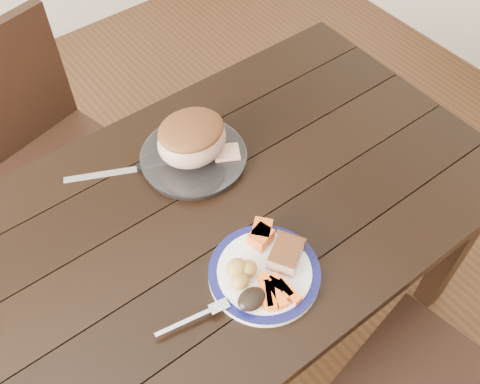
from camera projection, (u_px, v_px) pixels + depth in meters
ground at (220, 330)px, 1.99m from camera, size 4.00×4.00×0.00m
dining_table at (212, 233)px, 1.47m from camera, size 1.61×0.92×0.75m
chair_far at (45, 142)px, 1.85m from camera, size 0.51×0.52×0.93m
dinner_plate at (264, 273)px, 1.28m from camera, size 0.27×0.27×0.02m
plate_rim at (264, 272)px, 1.27m from camera, size 0.27×0.27×0.02m
serving_platter at (194, 158)px, 1.50m from camera, size 0.29×0.29×0.02m
pork_slice at (286, 255)px, 1.27m from camera, size 0.11×0.10×0.04m
roasted_potatoes at (241, 272)px, 1.24m from camera, size 0.08×0.07×0.05m
carrot_batons at (276, 291)px, 1.22m from camera, size 0.09×0.11×0.02m
pumpkin_wedges at (261, 234)px, 1.31m from camera, size 0.08×0.08×0.04m
dark_mushroom at (252, 299)px, 1.20m from camera, size 0.07×0.05×0.03m
fork at (198, 316)px, 1.20m from camera, size 0.18×0.05×0.00m
roast_joint at (192, 140)px, 1.44m from camera, size 0.19×0.17×0.13m
cut_slice at (227, 153)px, 1.49m from camera, size 0.09×0.08×0.02m
carving_knife at (144, 167)px, 1.48m from camera, size 0.30×0.16×0.01m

